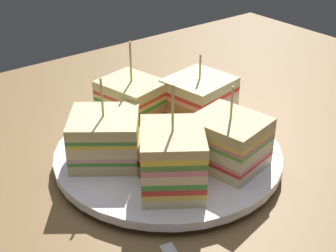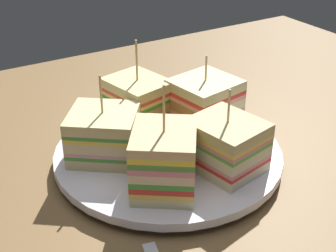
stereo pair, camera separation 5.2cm
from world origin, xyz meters
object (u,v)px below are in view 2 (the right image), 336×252
at_px(sandwich_wedge_4, 139,102).
at_px(chip_pile, 167,135).
at_px(sandwich_wedge_3, 204,104).
at_px(plate, 168,154).
at_px(sandwich_wedge_2, 226,145).
at_px(sandwich_wedge_1, 164,160).
at_px(sandwich_wedge_0, 105,134).

height_order(sandwich_wedge_4, chip_pile, sandwich_wedge_4).
relative_size(sandwich_wedge_3, sandwich_wedge_4, 0.85).
bearing_deg(sandwich_wedge_3, chip_pile, 3.21).
distance_m(sandwich_wedge_3, sandwich_wedge_4, 0.08).
height_order(plate, sandwich_wedge_2, sandwich_wedge_2).
xyz_separation_m(sandwich_wedge_2, sandwich_wedge_4, (-0.03, 0.13, 0.00)).
relative_size(sandwich_wedge_1, sandwich_wedge_3, 1.21).
bearing_deg(sandwich_wedge_1, sandwich_wedge_2, -57.74).
bearing_deg(chip_pile, sandwich_wedge_4, 93.79).
height_order(sandwich_wedge_0, sandwich_wedge_2, sandwich_wedge_0).
bearing_deg(sandwich_wedge_4, sandwich_wedge_0, -68.85).
bearing_deg(chip_pile, sandwich_wedge_3, 12.94).
xyz_separation_m(plate, sandwich_wedge_4, (0.00, 0.07, 0.04)).
xyz_separation_m(plate, sandwich_wedge_1, (-0.04, -0.06, 0.04)).
distance_m(sandwich_wedge_0, chip_pile, 0.07).
height_order(plate, chip_pile, chip_pile).
xyz_separation_m(plate, sandwich_wedge_0, (-0.07, 0.03, 0.03)).
height_order(plate, sandwich_wedge_0, sandwich_wedge_0).
height_order(sandwich_wedge_2, sandwich_wedge_3, same).
height_order(sandwich_wedge_0, sandwich_wedge_3, sandwich_wedge_0).
distance_m(plate, sandwich_wedge_0, 0.08).
bearing_deg(plate, sandwich_wedge_2, -61.88).
distance_m(plate, sandwich_wedge_1, 0.08).
distance_m(sandwich_wedge_0, sandwich_wedge_2, 0.13).
height_order(sandwich_wedge_1, sandwich_wedge_3, sandwich_wedge_1).
bearing_deg(sandwich_wedge_0, sandwich_wedge_4, 70.85).
bearing_deg(sandwich_wedge_0, chip_pile, 25.22).
bearing_deg(plate, chip_pile, 62.22).
bearing_deg(plate, sandwich_wedge_3, 20.25).
relative_size(sandwich_wedge_0, sandwich_wedge_3, 1.07).
xyz_separation_m(sandwich_wedge_1, sandwich_wedge_3, (0.10, 0.08, -0.00)).
distance_m(plate, sandwich_wedge_3, 0.08).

